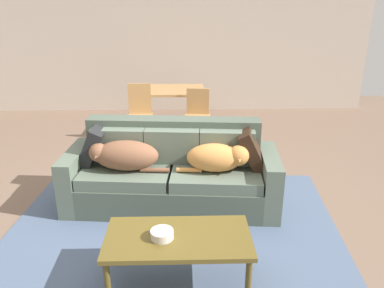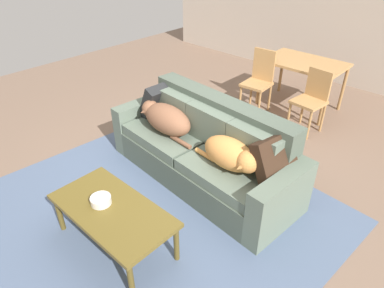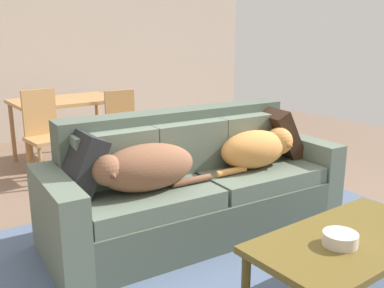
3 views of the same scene
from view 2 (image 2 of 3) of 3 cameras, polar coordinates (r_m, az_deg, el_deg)
name	(u,v)px [view 2 (image 2 of 3)]	position (r m, az deg, el deg)	size (l,w,h in m)	color
ground_plane	(196,174)	(4.23, 0.61, -4.94)	(10.00, 10.00, 0.00)	#79604E
back_partition	(351,8)	(6.98, 24.80, 19.75)	(8.00, 0.12, 2.70)	beige
area_rug	(149,214)	(3.73, -7.16, -11.31)	(3.38, 3.30, 0.01)	slate
couch	(205,151)	(3.98, 2.16, -1.13)	(2.42, 1.05, 0.94)	#4B564A
dog_on_left_cushion	(166,118)	(4.08, -4.38, 4.26)	(0.87, 0.42, 0.33)	brown
dog_on_right_cushion	(232,155)	(3.45, 6.58, -1.77)	(0.78, 0.40, 0.30)	#D38A45
throw_pillow_by_left_arm	(159,100)	(4.45, -5.51, 7.22)	(0.15, 0.44, 0.44)	black
throw_pillow_by_right_arm	(275,160)	(3.38, 13.58, -2.55)	(0.14, 0.45, 0.45)	#322015
coffee_table	(113,213)	(3.22, -12.96, -10.97)	(1.19, 0.61, 0.45)	brown
bowl_on_coffee_table	(101,200)	(3.24, -14.80, -8.95)	(0.19, 0.19, 0.07)	silver
dining_table	(304,66)	(5.80, 17.95, 12.08)	(1.21, 0.81, 0.77)	tan
dining_chair_near_left	(259,78)	(5.59, 11.04, 10.58)	(0.43, 0.43, 0.97)	tan
dining_chair_near_right	(312,98)	(5.19, 19.17, 7.22)	(0.44, 0.44, 0.89)	tan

